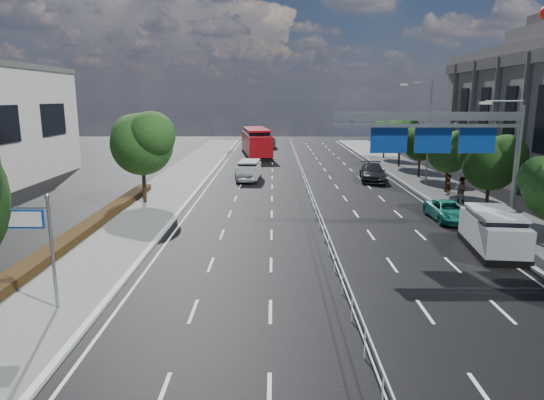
{
  "coord_description": "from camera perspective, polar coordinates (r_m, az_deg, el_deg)",
  "views": [
    {
      "loc": [
        -2.7,
        -16.31,
        7.59
      ],
      "look_at": [
        -2.76,
        8.15,
        2.4
      ],
      "focal_mm": 32.0,
      "sensor_mm": 36.0,
      "label": 1
    }
  ],
  "objects": [
    {
      "name": "ground",
      "position": [
        18.19,
        8.9,
        -12.84
      ],
      "size": [
        160.0,
        160.0,
        0.0
      ],
      "primitive_type": "plane",
      "color": "black",
      "rests_on": "ground"
    },
    {
      "name": "sidewalk_near",
      "position": [
        20.0,
        -26.54,
        -11.44
      ],
      "size": [
        5.0,
        140.0,
        0.14
      ],
      "primitive_type": "cube",
      "color": "slate",
      "rests_on": "ground"
    },
    {
      "name": "pedestrian_a",
      "position": [
        39.95,
        20.02,
        1.7
      ],
      "size": [
        0.71,
        0.69,
        1.64
      ],
      "primitive_type": "imported",
      "rotation": [
        0.0,
        0.0,
        3.86
      ],
      "color": "gray",
      "rests_on": "sidewalk_far"
    },
    {
      "name": "hedge_near",
      "position": [
        24.87,
        -25.24,
        -6.1
      ],
      "size": [
        1.0,
        36.0,
        0.44
      ],
      "primitive_type": "cube",
      "color": "black",
      "rests_on": "sidewalk_near"
    },
    {
      "name": "far_tree_d",
      "position": [
        34.02,
        24.43,
        4.33
      ],
      "size": [
        3.85,
        3.59,
        5.34
      ],
      "color": "black",
      "rests_on": "ground"
    },
    {
      "name": "median_fence",
      "position": [
        39.54,
        4.07,
        1.66
      ],
      "size": [
        0.05,
        85.0,
        1.02
      ],
      "color": "silver",
      "rests_on": "ground"
    },
    {
      "name": "far_tree_e",
      "position": [
        40.94,
        20.16,
        5.6
      ],
      "size": [
        3.63,
        3.38,
        5.13
      ],
      "color": "black",
      "rests_on": "ground"
    },
    {
      "name": "red_bus",
      "position": [
        63.48,
        -1.87,
        6.84
      ],
      "size": [
        4.58,
        12.52,
        3.65
      ],
      "rotation": [
        0.0,
        0.0,
        0.14
      ],
      "color": "black",
      "rests_on": "ground"
    },
    {
      "name": "near_tree_back",
      "position": [
        35.62,
        -14.99,
        6.78
      ],
      "size": [
        4.84,
        4.51,
        6.69
      ],
      "color": "black",
      "rests_on": "ground"
    },
    {
      "name": "parked_car_dark",
      "position": [
        45.75,
        11.77,
        3.19
      ],
      "size": [
        2.86,
        5.69,
        1.59
      ],
      "primitive_type": "imported",
      "rotation": [
        0.0,
        0.0,
        -0.12
      ],
      "color": "black",
      "rests_on": "ground"
    },
    {
      "name": "far_tree_f",
      "position": [
        48.04,
        17.14,
        6.56
      ],
      "size": [
        3.52,
        3.28,
        5.02
      ],
      "color": "black",
      "rests_on": "ground"
    },
    {
      "name": "near_car_silver",
      "position": [
        44.71,
        -3.28,
        3.12
      ],
      "size": [
        2.17,
        4.36,
        1.43
      ],
      "primitive_type": "imported",
      "rotation": [
        0.0,
        0.0,
        3.26
      ],
      "color": "silver",
      "rests_on": "ground"
    },
    {
      "name": "white_minivan",
      "position": [
        45.11,
        -2.71,
        3.46
      ],
      "size": [
        2.16,
        4.4,
        1.86
      ],
      "rotation": [
        0.0,
        0.0,
        -0.07
      ],
      "color": "black",
      "rests_on": "ground"
    },
    {
      "name": "parked_car_teal",
      "position": [
        32.36,
        20.02,
        -1.21
      ],
      "size": [
        2.07,
        4.4,
        1.22
      ],
      "primitive_type": "imported",
      "rotation": [
        0.0,
        0.0,
        0.01
      ],
      "color": "#1C7E6D",
      "rests_on": "ground"
    },
    {
      "name": "streetlight_far",
      "position": [
        44.38,
        17.65,
        8.36
      ],
      "size": [
        2.78,
        2.4,
        9.0
      ],
      "color": "gray",
      "rests_on": "ground"
    },
    {
      "name": "far_tree_h",
      "position": [
        62.5,
        13.17,
        7.85
      ],
      "size": [
        3.41,
        3.18,
        4.91
      ],
      "color": "black",
      "rests_on": "ground"
    },
    {
      "name": "overhead_gantry",
      "position": [
        28.07,
        19.97,
        7.22
      ],
      "size": [
        10.24,
        0.38,
        7.45
      ],
      "color": "gray",
      "rests_on": "ground"
    },
    {
      "name": "pedestrian_b",
      "position": [
        37.18,
        21.35,
        1.11
      ],
      "size": [
        1.18,
        1.18,
        1.93
      ],
      "primitive_type": "imported",
      "rotation": [
        0.0,
        0.0,
        2.36
      ],
      "color": "gray",
      "rests_on": "sidewalk_far"
    },
    {
      "name": "near_car_dark",
      "position": [
        74.18,
        -0.27,
        6.72
      ],
      "size": [
        1.89,
        4.82,
        1.56
      ],
      "primitive_type": "imported",
      "rotation": [
        0.0,
        0.0,
        3.09
      ],
      "color": "black",
      "rests_on": "ground"
    },
    {
      "name": "far_tree_g",
      "position": [
        55.21,
        14.92,
        7.6
      ],
      "size": [
        3.96,
        3.69,
        5.45
      ],
      "color": "black",
      "rests_on": "ground"
    },
    {
      "name": "kerb_near",
      "position": [
        19.03,
        -19.64,
        -12.04
      ],
      "size": [
        0.25,
        140.0,
        0.15
      ],
      "primitive_type": "cube",
      "color": "silver",
      "rests_on": "ground"
    },
    {
      "name": "toilet_sign",
      "position": [
        18.86,
        -25.86,
        -3.51
      ],
      "size": [
        1.62,
        0.18,
        4.34
      ],
      "color": "gray",
      "rests_on": "ground"
    },
    {
      "name": "silver_minivan",
      "position": [
        26.63,
        24.59,
        -3.4
      ],
      "size": [
        2.71,
        5.24,
        2.09
      ],
      "rotation": [
        0.0,
        0.0,
        -0.12
      ],
      "color": "black",
      "rests_on": "ground"
    }
  ]
}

